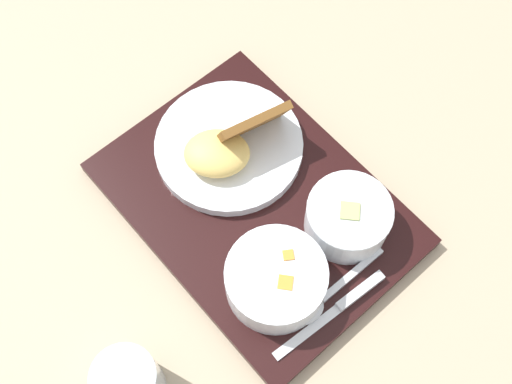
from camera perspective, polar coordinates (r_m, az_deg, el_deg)
The scene contains 8 objects.
ground_plane at distance 0.90m, azimuth -0.00°, elevation -1.33°, with size 4.00×4.00×0.00m, color tan.
serving_tray at distance 0.89m, azimuth -0.00°, elevation -1.08°, with size 0.43×0.32×0.02m.
bowl_salad at distance 0.81m, azimuth 1.77°, elevation -7.71°, with size 0.13×0.13×0.06m.
bowl_soup at distance 0.84m, azimuth 8.20°, elevation -2.15°, with size 0.11×0.11×0.06m.
plate_main at distance 0.90m, azimuth -2.42°, elevation 4.18°, with size 0.21×0.21×0.10m.
knife at distance 0.84m, azimuth 8.11°, elevation -9.58°, with size 0.03×0.17×0.01m.
spoon at distance 0.83m, azimuth 5.99°, elevation -9.41°, with size 0.03×0.15×0.01m.
glass_water at distance 0.81m, azimuth -11.14°, elevation -16.33°, with size 0.08×0.08×0.09m.
Camera 1 is at (-0.26, 0.25, 0.82)m, focal length 45.00 mm.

